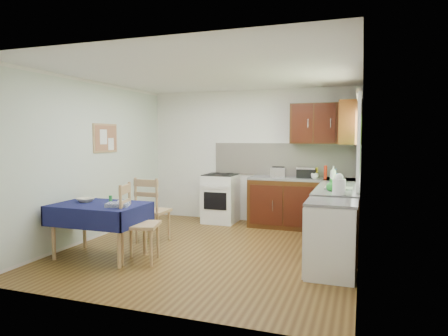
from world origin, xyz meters
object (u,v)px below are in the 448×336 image
(toaster, at_px, (278,172))
(chair_near, at_px, (136,221))
(dish_rack, at_px, (338,187))
(kettle, at_px, (339,185))
(chair_far, at_px, (151,208))
(sandwich_press, at_px, (307,172))
(dining_table, at_px, (100,212))

(toaster, bearing_deg, chair_near, -138.58)
(dish_rack, bearing_deg, kettle, -103.60)
(chair_far, distance_m, toaster, 2.35)
(toaster, bearing_deg, dish_rack, -68.73)
(sandwich_press, bearing_deg, chair_near, -124.17)
(chair_far, relative_size, toaster, 3.88)
(dining_table, height_order, kettle, kettle)
(dining_table, xyz_separation_m, sandwich_press, (2.39, 2.65, 0.37))
(dining_table, distance_m, kettle, 3.15)
(dining_table, bearing_deg, kettle, 29.52)
(toaster, relative_size, sandwich_press, 0.81)
(dining_table, relative_size, kettle, 4.48)
(dining_table, relative_size, toaster, 4.63)
(dining_table, height_order, toaster, toaster)
(dining_table, height_order, dish_rack, dish_rack)
(chair_far, height_order, chair_near, chair_near)
(chair_near, relative_size, toaster, 3.94)
(sandwich_press, bearing_deg, dish_rack, -65.58)
(dish_rack, bearing_deg, dining_table, -174.38)
(sandwich_press, xyz_separation_m, dish_rack, (0.62, -1.38, -0.07))
(chair_near, distance_m, sandwich_press, 3.25)
(chair_far, xyz_separation_m, sandwich_press, (2.11, 1.77, 0.46))
(sandwich_press, bearing_deg, chair_far, -139.75)
(dining_table, relative_size, chair_far, 1.19)
(chair_far, relative_size, sandwich_press, 3.16)
(dining_table, distance_m, dish_rack, 3.28)
(chair_near, height_order, dish_rack, dish_rack)
(dish_rack, bearing_deg, toaster, 114.35)
(chair_far, xyz_separation_m, toaster, (1.63, 1.62, 0.46))
(chair_far, xyz_separation_m, dish_rack, (2.73, 0.40, 0.39))
(dining_table, xyz_separation_m, toaster, (1.92, 2.50, 0.37))
(sandwich_press, bearing_deg, dining_table, -131.84)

